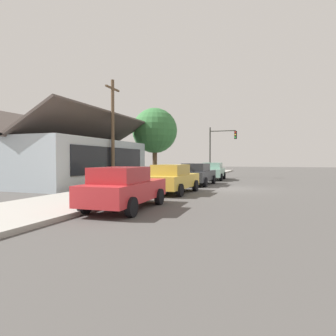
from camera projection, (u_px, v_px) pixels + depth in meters
The scene contains 11 objects.
ground_plane at pixel (230, 189), 18.70m from camera, with size 120.00×120.00×0.00m, color #4C4947.
sidewalk_curb at pixel (149, 185), 20.57m from camera, with size 60.00×4.20×0.16m, color #A3A099.
car_cherry at pixel (124, 188), 10.98m from camera, with size 4.56×2.08×1.59m.
car_mustard at pixel (173, 179), 16.20m from camera, with size 4.49×2.04×1.59m.
car_charcoal at pixel (197, 174), 21.50m from camera, with size 4.83×2.02×1.59m.
car_seafoam at pixel (213, 171), 27.03m from camera, with size 4.70×2.15×1.59m.
storefront_building at pixel (71, 160), 22.47m from camera, with size 12.30×7.40×5.32m.
shade_tree at pixel (155, 131), 28.41m from camera, with size 4.34×4.34×6.83m.
traffic_light_main at pixel (220, 144), 30.20m from camera, with size 0.37×2.79×5.20m.
utility_pole_wooden at pixel (113, 131), 20.89m from camera, with size 1.80×0.24×7.50m.
fire_hydrant_red at pixel (149, 183), 17.00m from camera, with size 0.22×0.22×0.71m.
Camera 1 is at (-18.91, -2.49, 1.87)m, focal length 31.48 mm.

